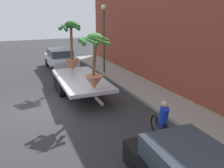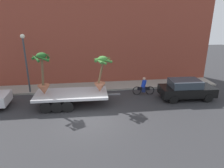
{
  "view_description": "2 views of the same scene",
  "coord_description": "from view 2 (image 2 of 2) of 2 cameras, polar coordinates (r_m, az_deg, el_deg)",
  "views": [
    {
      "loc": [
        10.84,
        -0.95,
        4.54
      ],
      "look_at": [
        1.3,
        3.2,
        1.29
      ],
      "focal_mm": 37.49,
      "sensor_mm": 36.0,
      "label": 1
    },
    {
      "loc": [
        -0.18,
        -11.62,
        6.47
      ],
      "look_at": [
        1.76,
        3.04,
        1.32
      ],
      "focal_mm": 32.49,
      "sensor_mm": 36.0,
      "label": 2
    }
  ],
  "objects": [
    {
      "name": "building_facade",
      "position": [
        19.57,
        -7.14,
        11.99
      ],
      "size": [
        24.0,
        1.2,
        8.13
      ],
      "primitive_type": "cube",
      "color": "brown",
      "rests_on": "ground"
    },
    {
      "name": "cyclist",
      "position": [
        17.15,
        8.9,
        -0.82
      ],
      "size": [
        1.84,
        0.38,
        1.54
      ],
      "color": "black",
      "rests_on": "ground"
    },
    {
      "name": "potted_palm_middle",
      "position": [
        14.96,
        -18.87,
        2.33
      ],
      "size": [
        1.35,
        1.4,
        3.02
      ],
      "color": "#B26647",
      "rests_on": "flatbed_trailer"
    },
    {
      "name": "potted_palm_rear",
      "position": [
        14.74,
        -3.07,
        2.89
      ],
      "size": [
        1.45,
        1.44,
        2.66
      ],
      "color": "#C17251",
      "rests_on": "flatbed_trailer"
    },
    {
      "name": "sidewalk",
      "position": [
        18.84,
        -6.57,
        -0.78
      ],
      "size": [
        24.0,
        2.2,
        0.15
      ],
      "primitive_type": "cube",
      "color": "gray",
      "rests_on": "ground"
    },
    {
      "name": "street_lamp",
      "position": [
        17.88,
        -23.23,
        7.22
      ],
      "size": [
        0.36,
        0.36,
        4.83
      ],
      "color": "#383D42",
      "rests_on": "sidewalk"
    },
    {
      "name": "parked_car",
      "position": [
        17.1,
        20.16,
        -1.29
      ],
      "size": [
        4.3,
        2.04,
        1.58
      ],
      "color": "black",
      "rests_on": "ground"
    },
    {
      "name": "flatbed_trailer",
      "position": [
        15.24,
        -12.25,
        -3.29
      ],
      "size": [
        6.26,
        2.52,
        0.98
      ],
      "color": "#B7BABF",
      "rests_on": "ground"
    },
    {
      "name": "ground_plane",
      "position": [
        13.3,
        -5.91,
        -10.02
      ],
      "size": [
        60.0,
        60.0,
        0.0
      ],
      "primitive_type": "plane",
      "color": "#2D2D30"
    }
  ]
}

